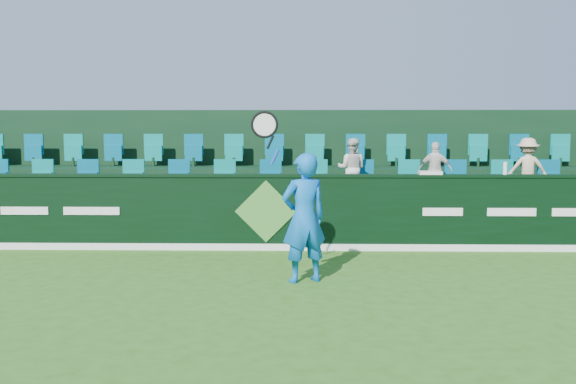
{
  "coord_description": "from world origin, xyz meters",
  "views": [
    {
      "loc": [
        0.63,
        -7.3,
        2.13
      ],
      "look_at": [
        0.41,
        2.8,
        1.15
      ],
      "focal_mm": 40.0,
      "sensor_mm": 36.0,
      "label": 1
    }
  ],
  "objects_px": {
    "spectator_left": "(352,168)",
    "towel": "(430,173)",
    "spectator_right": "(527,168)",
    "tennis_player": "(303,217)",
    "spectator_middle": "(435,170)",
    "drinks_bottle": "(505,168)"
  },
  "relations": [
    {
      "from": "spectator_right",
      "to": "towel",
      "type": "relative_size",
      "value": 2.97
    },
    {
      "from": "spectator_right",
      "to": "towel",
      "type": "distance_m",
      "value": 2.37
    },
    {
      "from": "tennis_player",
      "to": "spectator_middle",
      "type": "xyz_separation_m",
      "value": [
        2.56,
        3.55,
        0.43
      ]
    },
    {
      "from": "tennis_player",
      "to": "towel",
      "type": "relative_size",
      "value": 6.17
    },
    {
      "from": "tennis_player",
      "to": "spectator_right",
      "type": "xyz_separation_m",
      "value": [
        4.32,
        3.55,
        0.47
      ]
    },
    {
      "from": "tennis_player",
      "to": "spectator_left",
      "type": "distance_m",
      "value": 3.7
    },
    {
      "from": "spectator_middle",
      "to": "towel",
      "type": "height_order",
      "value": "spectator_middle"
    },
    {
      "from": "spectator_left",
      "to": "towel",
      "type": "xyz_separation_m",
      "value": [
        1.29,
        -1.12,
        -0.01
      ]
    },
    {
      "from": "tennis_player",
      "to": "spectator_middle",
      "type": "distance_m",
      "value": 4.4
    },
    {
      "from": "spectator_middle",
      "to": "spectator_left",
      "type": "bearing_deg",
      "value": 21.03
    },
    {
      "from": "spectator_middle",
      "to": "tennis_player",
      "type": "bearing_deg",
      "value": 75.24
    },
    {
      "from": "tennis_player",
      "to": "towel",
      "type": "height_order",
      "value": "tennis_player"
    },
    {
      "from": "spectator_left",
      "to": "towel",
      "type": "distance_m",
      "value": 1.71
    },
    {
      "from": "spectator_middle",
      "to": "towel",
      "type": "distance_m",
      "value": 1.17
    },
    {
      "from": "drinks_bottle",
      "to": "spectator_left",
      "type": "bearing_deg",
      "value": 156.7
    },
    {
      "from": "towel",
      "to": "tennis_player",
      "type": "bearing_deg",
      "value": -132.52
    },
    {
      "from": "spectator_right",
      "to": "drinks_bottle",
      "type": "xyz_separation_m",
      "value": [
        -0.78,
        -1.12,
        0.07
      ]
    },
    {
      "from": "spectator_right",
      "to": "spectator_left",
      "type": "bearing_deg",
      "value": 7.8
    },
    {
      "from": "spectator_left",
      "to": "towel",
      "type": "height_order",
      "value": "spectator_left"
    },
    {
      "from": "tennis_player",
      "to": "spectator_left",
      "type": "bearing_deg",
      "value": 75.15
    },
    {
      "from": "tennis_player",
      "to": "spectator_right",
      "type": "bearing_deg",
      "value": 39.41
    },
    {
      "from": "tennis_player",
      "to": "drinks_bottle",
      "type": "relative_size",
      "value": 11.05
    }
  ]
}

